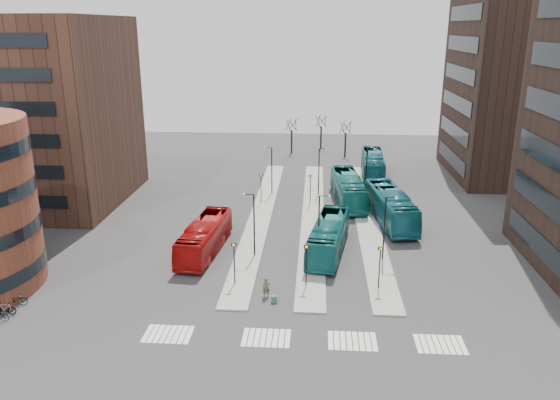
# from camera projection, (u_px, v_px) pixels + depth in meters

# --- Properties ---
(ground) EXTENTS (160.00, 160.00, 0.00)m
(ground) POSITION_uv_depth(u_px,v_px,m) (276.00, 373.00, 34.35)
(ground) COLOR #2E2E30
(ground) RESTS_ON ground
(island_left) EXTENTS (2.50, 45.00, 0.15)m
(island_left) POSITION_uv_depth(u_px,v_px,m) (261.00, 214.00, 63.09)
(island_left) COLOR gray
(island_left) RESTS_ON ground
(island_mid) EXTENTS (2.50, 45.00, 0.15)m
(island_mid) POSITION_uv_depth(u_px,v_px,m) (313.00, 215.00, 62.70)
(island_mid) COLOR gray
(island_mid) RESTS_ON ground
(island_right) EXTENTS (2.50, 45.00, 0.15)m
(island_right) POSITION_uv_depth(u_px,v_px,m) (365.00, 216.00, 62.31)
(island_right) COLOR gray
(island_right) RESTS_ON ground
(suitcase) EXTENTS (0.46, 0.37, 0.57)m
(suitcase) POSITION_uv_depth(u_px,v_px,m) (274.00, 299.00, 43.05)
(suitcase) COLOR navy
(suitcase) RESTS_ON ground
(red_bus) EXTENTS (3.64, 11.47, 3.14)m
(red_bus) POSITION_uv_depth(u_px,v_px,m) (205.00, 237.00, 52.20)
(red_bus) COLOR #A70D0C
(red_bus) RESTS_ON ground
(teal_bus_a) EXTENTS (4.50, 11.92, 3.24)m
(teal_bus_a) POSITION_uv_depth(u_px,v_px,m) (329.00, 236.00, 52.18)
(teal_bus_a) COLOR #146466
(teal_bus_a) RESTS_ON ground
(teal_bus_b) EXTENTS (4.07, 12.80, 3.51)m
(teal_bus_b) POSITION_uv_depth(u_px,v_px,m) (348.00, 189.00, 66.84)
(teal_bus_b) COLOR #156C6A
(teal_bus_b) RESTS_ON ground
(teal_bus_c) EXTENTS (4.78, 13.30, 3.62)m
(teal_bus_c) POSITION_uv_depth(u_px,v_px,m) (390.00, 206.00, 60.25)
(teal_bus_c) COLOR #15606B
(teal_bus_c) RESTS_ON ground
(teal_bus_d) EXTENTS (3.58, 12.61, 3.47)m
(teal_bus_d) POSITION_uv_depth(u_px,v_px,m) (373.00, 165.00, 78.48)
(teal_bus_d) COLOR #145B68
(teal_bus_d) RESTS_ON ground
(traveller) EXTENTS (0.67, 0.51, 1.66)m
(traveller) POSITION_uv_depth(u_px,v_px,m) (266.00, 287.00, 43.74)
(traveller) COLOR brown
(traveller) RESTS_ON ground
(commuter_a) EXTENTS (0.85, 0.69, 1.66)m
(commuter_a) POSITION_uv_depth(u_px,v_px,m) (209.00, 242.00, 52.97)
(commuter_a) COLOR black
(commuter_a) RESTS_ON ground
(commuter_b) EXTENTS (0.51, 1.01, 1.65)m
(commuter_b) POSITION_uv_depth(u_px,v_px,m) (321.00, 256.00, 49.83)
(commuter_b) COLOR black
(commuter_b) RESTS_ON ground
(commuter_c) EXTENTS (1.03, 1.20, 1.61)m
(commuter_c) POSITION_uv_depth(u_px,v_px,m) (329.00, 254.00, 50.26)
(commuter_c) COLOR black
(commuter_c) RESTS_ON ground
(bicycle_mid) EXTENTS (1.79, 0.64, 1.05)m
(bicycle_mid) POSITION_uv_depth(u_px,v_px,m) (4.00, 309.00, 41.08)
(bicycle_mid) COLOR gray
(bicycle_mid) RESTS_ON ground
(bicycle_far) EXTENTS (2.00, 1.31, 0.99)m
(bicycle_far) POSITION_uv_depth(u_px,v_px,m) (14.00, 300.00, 42.39)
(bicycle_far) COLOR gray
(bicycle_far) RESTS_ON ground
(crosswalk_stripes) EXTENTS (22.35, 2.40, 0.01)m
(crosswalk_stripes) POSITION_uv_depth(u_px,v_px,m) (305.00, 339.00, 38.04)
(crosswalk_stripes) COLOR silver
(crosswalk_stripes) RESTS_ON ground
(office_block) EXTENTS (25.00, 20.12, 22.00)m
(office_block) POSITION_uv_depth(u_px,v_px,m) (15.00, 112.00, 65.48)
(office_block) COLOR #472C21
(office_block) RESTS_ON ground
(tower_far) EXTENTS (20.12, 20.00, 30.00)m
(tower_far) POSITION_uv_depth(u_px,v_px,m) (534.00, 70.00, 75.21)
(tower_far) COLOR black
(tower_far) RESTS_ON ground
(sign_poles) EXTENTS (12.45, 22.12, 3.65)m
(sign_poles) POSITION_uv_depth(u_px,v_px,m) (309.00, 216.00, 55.36)
(sign_poles) COLOR black
(sign_poles) RESTS_ON ground
(lamp_posts) EXTENTS (14.04, 20.24, 6.12)m
(lamp_posts) POSITION_uv_depth(u_px,v_px,m) (319.00, 191.00, 59.69)
(lamp_posts) COLOR black
(lamp_posts) RESTS_ON ground
(bare_trees) EXTENTS (10.97, 8.14, 5.90)m
(bare_trees) POSITION_uv_depth(u_px,v_px,m) (319.00, 137.00, 92.89)
(bare_trees) COLOR black
(bare_trees) RESTS_ON ground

